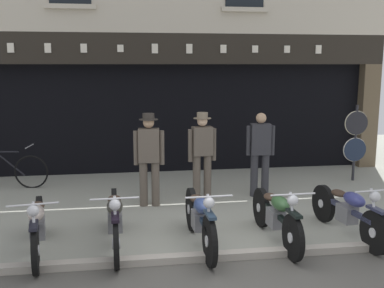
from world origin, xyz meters
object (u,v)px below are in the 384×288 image
object	(u,v)px
motorcycle_center_right	(276,215)
shopkeeper_center	(202,151)
motorcycle_right	(348,210)
salesman_left	(149,155)
advert_board_near	(79,102)
advert_board_far	(37,102)
motorcycle_center	(200,218)
leaning_bicycle	(5,170)
motorcycle_center_left	(115,218)
motorcycle_left	(37,225)
tyre_sign_pole	(355,137)
salesman_right	(260,150)

from	to	relation	value
motorcycle_center_right	shopkeeper_center	size ratio (longest dim) A/B	1.15
motorcycle_right	salesman_left	size ratio (longest dim) A/B	1.15
advert_board_near	advert_board_far	bearing A→B (deg)	180.00
motorcycle_center	leaning_bicycle	xyz separation A→B (m)	(-3.57, 3.72, -0.05)
motorcycle_right	salesman_left	world-z (taller)	salesman_left
motorcycle_center	motorcycle_center_right	bearing A→B (deg)	177.81
advert_board_far	motorcycle_center_right	bearing A→B (deg)	-49.30
advert_board_far	motorcycle_right	bearing A→B (deg)	-42.03
motorcycle_center_right	shopkeeper_center	xyz separation A→B (m)	(-0.70, 2.35, 0.52)
motorcycle_center_left	shopkeeper_center	xyz separation A→B (m)	(1.63, 2.19, 0.51)
motorcycle_center	motorcycle_right	bearing A→B (deg)	179.39
motorcycle_left	salesman_left	world-z (taller)	salesman_left
advert_board_far	leaning_bicycle	bearing A→B (deg)	-115.60
motorcycle_center_left	motorcycle_center_right	distance (m)	2.34
motorcycle_right	tyre_sign_pole	xyz separation A→B (m)	(1.77, 3.18, 0.57)
motorcycle_right	salesman_right	xyz separation A→B (m)	(-0.69, 2.31, 0.51)
motorcycle_center_right	leaning_bicycle	xyz separation A→B (m)	(-4.70, 3.73, -0.04)
motorcycle_left	advert_board_far	bearing A→B (deg)	-88.37
motorcycle_center	motorcycle_right	xyz separation A→B (m)	(2.28, 0.05, -0.02)
motorcycle_center_right	tyre_sign_pole	world-z (taller)	tyre_sign_pole
motorcycle_right	advert_board_near	distance (m)	6.61
shopkeeper_center	advert_board_far	bearing A→B (deg)	-42.55
shopkeeper_center	leaning_bicycle	world-z (taller)	shopkeeper_center
motorcycle_center	advert_board_near	size ratio (longest dim) A/B	1.88
advert_board_near	salesman_left	bearing A→B (deg)	-62.15
salesman_right	advert_board_far	xyz separation A→B (m)	(-4.63, 2.48, 0.82)
salesman_left	leaning_bicycle	size ratio (longest dim) A/B	0.96
motorcycle_left	tyre_sign_pole	bearing A→B (deg)	-161.17
motorcycle_center_right	salesman_right	distance (m)	2.46
shopkeeper_center	motorcycle_center	bearing A→B (deg)	72.84
motorcycle_center	motorcycle_center_right	distance (m)	1.13
motorcycle_left	shopkeeper_center	distance (m)	3.55
motorcycle_left	salesman_right	bearing A→B (deg)	-157.12
motorcycle_right	salesman_left	distance (m)	3.55
motorcycle_center	tyre_sign_pole	xyz separation A→B (m)	(4.05, 3.23, 0.55)
tyre_sign_pole	advert_board_near	world-z (taller)	advert_board_near
shopkeeper_center	tyre_sign_pole	world-z (taller)	tyre_sign_pole
tyre_sign_pole	shopkeeper_center	bearing A→B (deg)	-166.28
leaning_bicycle	advert_board_far	bearing A→B (deg)	161.54
motorcycle_left	motorcycle_center_right	xyz separation A→B (m)	(3.39, -0.09, 0.01)
motorcycle_center_left	motorcycle_right	distance (m)	3.49
salesman_left	shopkeeper_center	world-z (taller)	salesman_left
shopkeeper_center	motorcycle_center_right	bearing A→B (deg)	99.91
salesman_left	advert_board_near	distance (m)	3.26
salesman_left	salesman_right	world-z (taller)	salesman_left
salesman_left	salesman_right	xyz separation A→B (m)	(2.20, 0.32, -0.04)
tyre_sign_pole	advert_board_near	xyz separation A→B (m)	(-6.14, 1.61, 0.73)
motorcycle_left	shopkeeper_center	size ratio (longest dim) A/B	1.16
motorcycle_right	advert_board_far	xyz separation A→B (m)	(-5.32, 4.79, 1.33)
advert_board_far	salesman_right	bearing A→B (deg)	-28.23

